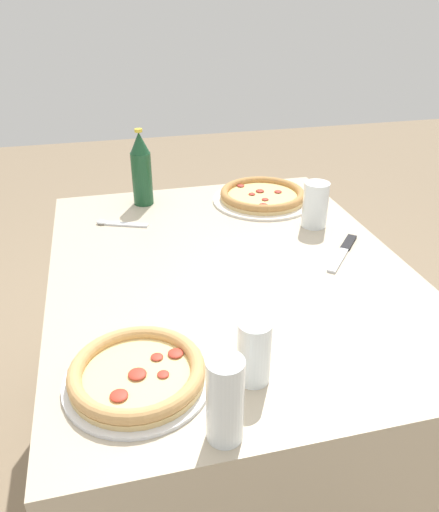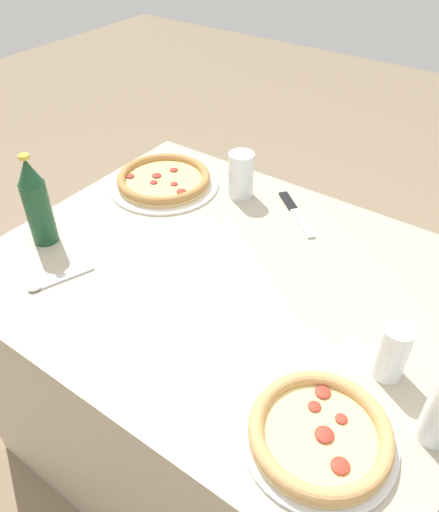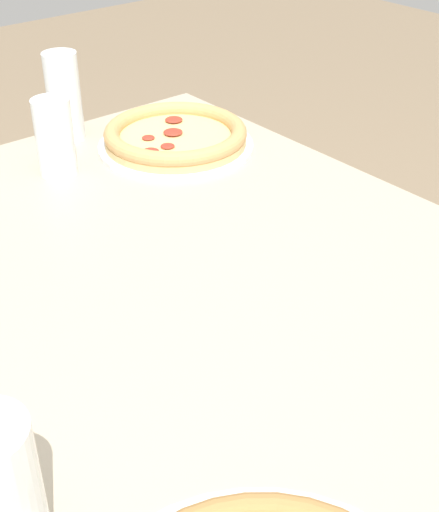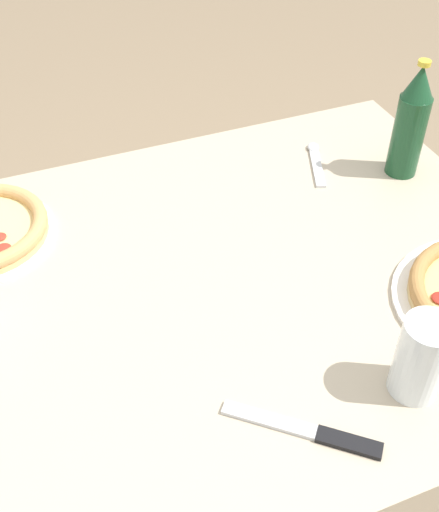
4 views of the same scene
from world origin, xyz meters
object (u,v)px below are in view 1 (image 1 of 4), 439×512
Objects in this scene: glass_cola at (225,405)px; pizza_margherita at (262,196)px; pizza_pepperoni at (137,374)px; beer_bottle at (141,169)px; glass_mango_juice at (315,207)px; knife at (343,251)px; glass_orange_juice at (254,354)px; spoon at (117,224)px.

pizza_margherita is at bearing 158.41° from glass_cola.
beer_bottle reaches higher than pizza_pepperoni.
pizza_margherita is 1.01m from glass_cola.
glass_mango_juice is at bearing 58.30° from beer_bottle.
pizza_margherita is 0.41m from knife.
glass_mango_juice is at bearing 133.43° from pizza_pepperoni.
glass_cola reaches higher than glass_orange_juice.
knife is at bearing 14.42° from pizza_margherita.
glass_mango_juice reaches higher than glass_orange_juice.
pizza_pepperoni is at bearing -6.96° from beer_bottle.
beer_bottle reaches higher than glass_mango_juice.
beer_bottle is 0.70m from knife.
pizza_pepperoni is 0.86m from beer_bottle.
pizza_margherita is 2.63× the size of glass_orange_juice.
glass_cola reaches higher than knife.
glass_orange_juice is at bearing 78.79° from pizza_pepperoni.
pizza_pepperoni is 0.70m from spoon.
beer_bottle reaches higher than spoon.
glass_cola is 0.72m from knife.
glass_mango_juice is 0.19m from knife.
glass_mango_juice reaches higher than pizza_pepperoni.
glass_orange_juice is 0.93× the size of glass_mango_juice.
spoon is (-0.33, -0.59, 0.00)m from knife.
beer_bottle is (-1.01, -0.02, 0.05)m from glass_cola.
spoon is at bearing -104.31° from glass_mango_juice.
pizza_pepperoni is 2.16× the size of glass_orange_juice.
glass_cola is at bearing 1.19° from beer_bottle.
pizza_margherita is at bearing -165.58° from knife.
pizza_margherita is 0.50m from spoon.
beer_bottle is at bearing -173.28° from glass_orange_juice.
pizza_pepperoni is at bearing -57.87° from knife.
glass_orange_juice reaches higher than pizza_margherita.
knife is (-0.42, 0.39, -0.06)m from glass_orange_juice.
pizza_margherita is 1.33× the size of beer_bottle.
glass_cola is 0.99× the size of spoon.
spoon is at bearing -164.61° from glass_orange_juice.
pizza_pepperoni is 2.01× the size of glass_mango_juice.
knife is at bearing 137.03° from glass_orange_juice.
pizza_pepperoni is at bearing -0.37° from spoon.
glass_orange_juice reaches higher than knife.
glass_cola is at bearing -21.59° from pizza_margherita.
glass_mango_juice is at bearing 147.73° from glass_orange_juice.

